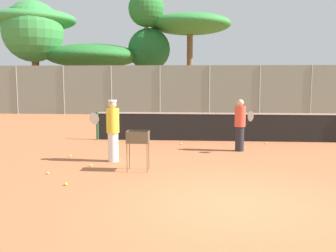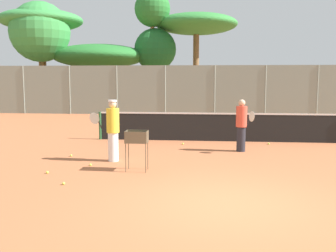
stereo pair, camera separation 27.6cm
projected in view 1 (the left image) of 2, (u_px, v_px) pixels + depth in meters
The scene contains 18 objects.
ground_plane at pixel (234, 205), 7.41m from camera, with size 80.00×80.00×0.00m, color #B7663D.
tennis_net at pixel (216, 126), 14.71m from camera, with size 9.19×0.10×1.07m.
back_fence at pixel (209, 90), 24.58m from camera, with size 31.22×0.08×3.12m.
tree_0 at pixel (149, 50), 28.99m from camera, with size 3.10×3.10×5.96m.
tree_1 at pixel (34, 21), 28.59m from camera, with size 6.08×6.08×7.26m.
tree_2 at pixel (146, 10), 28.29m from camera, with size 2.58×2.58×8.56m.
tree_3 at pixel (33, 32), 27.67m from camera, with size 4.26×4.26×7.70m.
tree_4 at pixel (93, 56), 29.48m from camera, with size 7.06×7.06×4.82m.
tree_5 at pixel (190, 25), 29.64m from camera, with size 6.20×6.20×7.12m.
player_white_outfit at pixel (113, 130), 11.12m from camera, with size 0.92×0.36×1.75m.
player_red_cap at pixel (240, 125), 12.69m from camera, with size 0.56×0.81×1.68m.
ball_cart at pixel (137, 140), 9.99m from camera, with size 0.56×0.41×1.04m.
tennis_ball_0 at pixel (48, 173), 9.73m from camera, with size 0.07×0.07×0.07m, color #D1E54C.
tennis_ball_1 at pixel (91, 165), 10.58m from camera, with size 0.07×0.07×0.07m, color #D1E54C.
tennis_ball_2 at pixel (181, 144), 13.99m from camera, with size 0.07×0.07×0.07m, color #D1E54C.
tennis_ball_5 at pixel (66, 184), 8.72m from camera, with size 0.07×0.07×0.07m, color #D1E54C.
tennis_ball_6 at pixel (70, 156), 11.83m from camera, with size 0.07×0.07×0.07m, color #D1E54C.
tennis_ball_7 at pixel (266, 143), 14.08m from camera, with size 0.07×0.07×0.07m, color #D1E54C.
Camera 1 is at (-0.71, -7.24, 2.40)m, focal length 42.00 mm.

